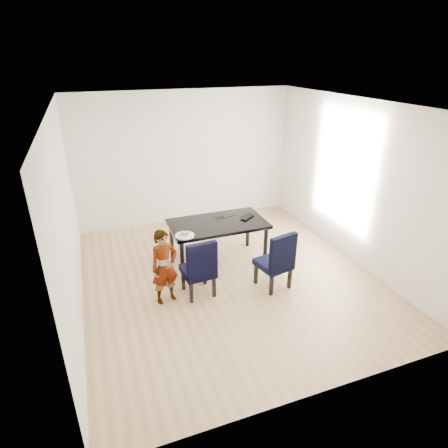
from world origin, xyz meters
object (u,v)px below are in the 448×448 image
object	(u,v)px
chair_left	(198,266)
chair_right	(274,259)
child	(165,267)
plate	(185,236)
laptop	(245,216)
dining_table	(218,242)

from	to	relation	value
chair_left	chair_right	xyz separation A→B (m)	(1.14, -0.21, 0.01)
child	plate	distance (m)	0.68
child	laptop	bearing A→B (deg)	13.75
plate	chair_left	bearing A→B (deg)	-83.12
chair_left	chair_right	distance (m)	1.16
child	laptop	xyz separation A→B (m)	(1.60, 0.85, 0.20)
chair_right	child	xyz separation A→B (m)	(-1.63, 0.20, 0.09)
dining_table	chair_right	world-z (taller)	chair_right
chair_right	laptop	xyz separation A→B (m)	(-0.03, 1.05, 0.29)
laptop	chair_left	bearing A→B (deg)	1.56
plate	chair_right	bearing A→B (deg)	-29.85
chair_left	dining_table	bearing A→B (deg)	49.18
laptop	plate	bearing A→B (deg)	-18.29
chair_left	laptop	xyz separation A→B (m)	(1.11, 0.84, 0.30)
plate	laptop	bearing A→B (deg)	17.26
dining_table	laptop	world-z (taller)	laptop
dining_table	laptop	xyz separation A→B (m)	(0.52, 0.06, 0.39)
dining_table	plate	xyz separation A→B (m)	(-0.65, -0.30, 0.38)
dining_table	chair_left	xyz separation A→B (m)	(-0.59, -0.78, 0.09)
chair_right	plate	size ratio (longest dim) A/B	3.18
laptop	dining_table	bearing A→B (deg)	-29.04
dining_table	chair_right	size ratio (longest dim) A/B	1.69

